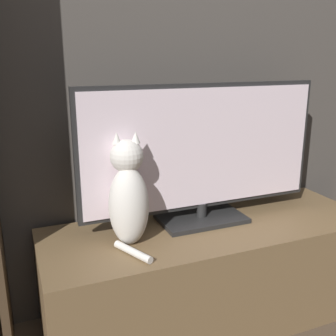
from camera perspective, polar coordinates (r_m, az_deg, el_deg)
wall_back at (r=1.87m, az=2.43°, el=19.72°), size 4.80×0.05×2.60m
tv_stand at (r=1.86m, az=6.09°, el=-14.78°), size 1.47×0.52×0.46m
tv at (r=1.70m, az=5.05°, el=2.10°), size 1.09×0.23×0.61m
cat at (r=1.52m, az=-5.77°, el=-3.99°), size 0.18×0.29×0.44m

